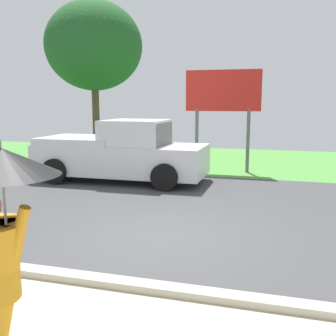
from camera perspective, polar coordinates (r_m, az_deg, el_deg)
ground_plane at (r=9.98m, az=3.63°, el=-4.74°), size 40.00×22.00×0.20m
pickup_truck at (r=12.17m, az=-6.72°, el=2.21°), size 5.20×2.28×1.88m
roadside_billboard at (r=13.86m, az=7.97°, el=10.03°), size 2.60×0.12×3.50m
tree_left_far at (r=20.54m, az=-10.71°, el=16.99°), size 4.76×4.76×7.30m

